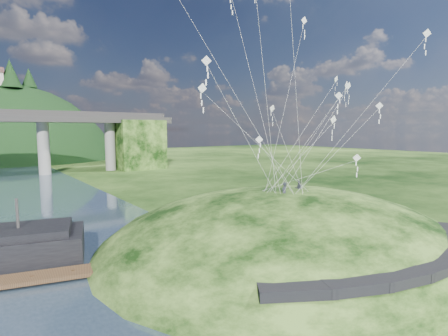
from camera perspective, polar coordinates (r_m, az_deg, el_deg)
ground at (r=27.40m, az=0.72°, el=-16.44°), size 320.00×320.00×0.00m
grass_hill at (r=34.30m, az=9.69°, el=-14.42°), size 36.00×32.00×13.00m
footpath at (r=26.37m, az=28.16°, el=-13.29°), size 22.29×5.84×0.83m
wooden_dock at (r=28.29m, az=-23.37°, el=-15.38°), size 12.33×4.94×0.87m
kite_flyers at (r=32.91m, az=11.06°, el=-2.14°), size 3.82×1.69×1.93m
kite_swarm at (r=34.78m, az=11.01°, el=14.74°), size 19.13×15.96×20.08m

